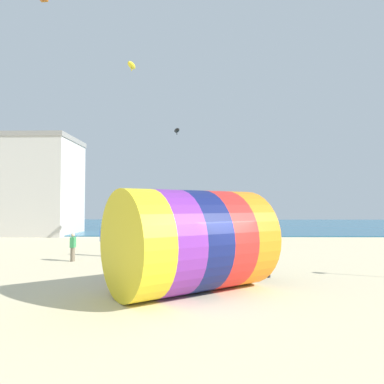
# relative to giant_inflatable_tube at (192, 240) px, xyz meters

# --- Properties ---
(ground_plane) EXTENTS (120.00, 120.00, 0.00)m
(ground_plane) POSITION_rel_giant_inflatable_tube_xyz_m (0.89, -0.58, -1.78)
(ground_plane) COLOR beige
(sea) EXTENTS (120.00, 40.00, 0.10)m
(sea) POSITION_rel_giant_inflatable_tube_xyz_m (0.89, 40.98, -1.73)
(sea) COLOR #236084
(sea) RESTS_ON ground
(giant_inflatable_tube) EXTENTS (6.40, 5.95, 3.55)m
(giant_inflatable_tube) POSITION_rel_giant_inflatable_tube_xyz_m (0.00, 0.00, 0.00)
(giant_inflatable_tube) COLOR yellow
(giant_inflatable_tube) RESTS_ON ground
(kite_handler) EXTENTS (0.42, 0.39, 1.69)m
(kite_handler) POSITION_rel_giant_inflatable_tube_xyz_m (3.14, 2.42, -0.91)
(kite_handler) COLOR black
(kite_handler) RESTS_ON ground
(kite_yellow_parafoil) EXTENTS (0.71, 1.34, 0.68)m
(kite_yellow_parafoil) POSITION_rel_giant_inflatable_tube_xyz_m (-4.94, 13.89, 12.13)
(kite_yellow_parafoil) COLOR yellow
(kite_black_parafoil) EXTENTS (0.69, 1.13, 0.54)m
(kite_black_parafoil) POSITION_rel_giant_inflatable_tube_xyz_m (-1.56, 16.19, 7.53)
(kite_black_parafoil) COLOR black
(bystander_near_water) EXTENTS (0.39, 0.27, 1.78)m
(bystander_near_water) POSITION_rel_giant_inflatable_tube_xyz_m (-5.46, 8.30, -0.86)
(bystander_near_water) COLOR #383D56
(bystander_near_water) RESTS_ON ground
(bystander_mid_beach) EXTENTS (0.24, 0.36, 1.53)m
(bystander_mid_beach) POSITION_rel_giant_inflatable_tube_xyz_m (-6.56, 6.37, -1.01)
(bystander_mid_beach) COLOR #726651
(bystander_mid_beach) RESTS_ON ground
(promenade_building) EXTENTS (9.26, 7.08, 10.17)m
(promenade_building) POSITION_rel_giant_inflatable_tube_xyz_m (-17.35, 23.40, 3.32)
(promenade_building) COLOR beige
(promenade_building) RESTS_ON ground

